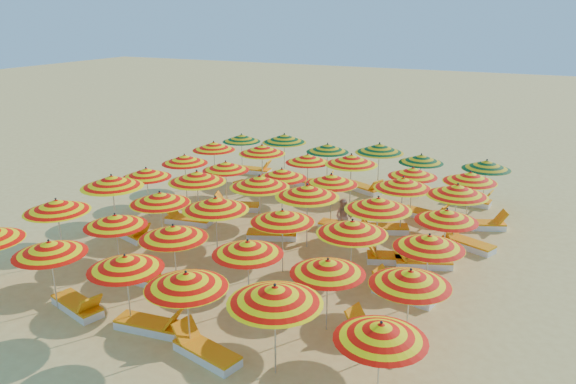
{
  "coord_description": "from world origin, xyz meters",
  "views": [
    {
      "loc": [
        7.95,
        -15.84,
        7.5
      ],
      "look_at": [
        0.0,
        0.5,
        1.6
      ],
      "focal_mm": 35.0,
      "sensor_mm": 36.0,
      "label": 1
    }
  ],
  "objects_px": {
    "umbrella_7": "(115,220)",
    "umbrella_19": "(197,177)",
    "lounger_10": "(422,262)",
    "lounger_18": "(254,170)",
    "umbrella_24": "(185,159)",
    "lounger_12": "(344,227)",
    "umbrella_15": "(282,216)",
    "umbrella_30": "(214,146)",
    "umbrella_25": "(226,166)",
    "lounger_7": "(188,220)",
    "umbrella_9": "(248,248)",
    "umbrella_10": "(328,267)",
    "lounger_11": "(237,206)",
    "lounger_6": "(403,292)",
    "umbrella_32": "(308,158)",
    "umbrella_11": "(410,278)",
    "umbrella_34": "(413,172)",
    "umbrella_18": "(146,173)",
    "lounger_14": "(467,243)",
    "umbrella_29": "(457,190)",
    "lounger_3": "(134,274)",
    "umbrella_2": "(125,263)",
    "umbrella_5": "(381,332)",
    "umbrella_31": "(262,149)",
    "umbrella_12": "(112,181)",
    "umbrella_17": "(429,242)",
    "umbrella_35": "(470,177)",
    "lounger_0": "(78,306)",
    "umbrella_33": "(351,160)",
    "lounger_20": "(364,188)",
    "umbrella_13": "(160,198)",
    "umbrella_21": "(307,191)",
    "umbrella_8": "(173,232)",
    "lounger_13": "(382,228)",
    "umbrella_3": "(186,280)",
    "umbrella_16": "(352,227)",
    "umbrella_20": "(259,182)",
    "umbrella_26": "(282,173)",
    "umbrella_1": "(49,248)",
    "lounger_21": "(470,201)",
    "umbrella_22": "(378,204)",
    "lounger_2": "(206,351)",
    "umbrella_14": "(216,204)",
    "lounger_17": "(482,225)",
    "umbrella_36": "(241,138)",
    "umbrella_37": "(284,138)",
    "beachgoer_b": "(344,218)",
    "lounger_5": "(131,234)",
    "lounger_4": "(379,337)",
    "lounger_9": "(393,258)",
    "umbrella_6": "(56,206)",
    "umbrella_39": "(379,148)"
  },
  "relations": [
    {
      "from": "lounger_12",
      "to": "lounger_11",
      "type": "bearing_deg",
      "value": 175.66
    },
    {
      "from": "umbrella_20",
      "to": "umbrella_26",
      "type": "bearing_deg",
      "value": 92.12
    },
    {
      "from": "umbrella_24",
      "to": "lounger_12",
      "type": "distance_m",
      "value": 7.25
    },
    {
      "from": "umbrella_8",
      "to": "lounger_18",
      "type": "xyz_separation_m",
      "value": [
        -3.89,
        11.36,
        -1.61
      ]
    },
    {
      "from": "umbrella_24",
      "to": "lounger_11",
      "type": "bearing_deg",
      "value": -2.9
    },
    {
      "from": "umbrella_36",
      "to": "umbrella_37",
      "type": "distance_m",
      "value": 2.29
    },
    {
      "from": "umbrella_8",
      "to": "umbrella_34",
      "type": "height_order",
      "value": "umbrella_8"
    },
    {
      "from": "umbrella_29",
      "to": "umbrella_34",
      "type": "relative_size",
      "value": 1.02
    },
    {
      "from": "lounger_10",
      "to": "lounger_18",
      "type": "height_order",
      "value": "same"
    },
    {
      "from": "umbrella_9",
      "to": "umbrella_10",
      "type": "distance_m",
      "value": 2.25
    },
    {
      "from": "umbrella_11",
      "to": "umbrella_36",
      "type": "relative_size",
      "value": 0.96
    },
    {
      "from": "umbrella_20",
      "to": "lounger_17",
      "type": "bearing_deg",
      "value": 29.59
    },
    {
      "from": "lounger_9",
      "to": "lounger_11",
      "type": "relative_size",
      "value": 1.0
    },
    {
      "from": "umbrella_1",
      "to": "lounger_21",
      "type": "distance_m",
      "value": 15.91
    },
    {
      "from": "umbrella_7",
      "to": "umbrella_33",
      "type": "distance_m",
      "value": 9.62
    },
    {
      "from": "lounger_12",
      "to": "lounger_18",
      "type": "relative_size",
      "value": 0.98
    },
    {
      "from": "umbrella_11",
      "to": "lounger_12",
      "type": "distance_m",
      "value": 7.43
    },
    {
      "from": "lounger_6",
      "to": "umbrella_32",
      "type": "bearing_deg",
      "value": -38.28
    },
    {
      "from": "umbrella_15",
      "to": "umbrella_30",
      "type": "height_order",
      "value": "umbrella_30"
    },
    {
      "from": "umbrella_7",
      "to": "umbrella_37",
      "type": "bearing_deg",
      "value": 90.27
    },
    {
      "from": "umbrella_15",
      "to": "lounger_0",
      "type": "height_order",
      "value": "umbrella_15"
    },
    {
      "from": "umbrella_2",
      "to": "umbrella_5",
      "type": "relative_size",
      "value": 1.04
    },
    {
      "from": "umbrella_13",
      "to": "umbrella_21",
      "type": "distance_m",
      "value": 4.72
    },
    {
      "from": "umbrella_10",
      "to": "umbrella_15",
      "type": "distance_m",
      "value": 3.42
    },
    {
      "from": "umbrella_11",
      "to": "umbrella_31",
      "type": "height_order",
      "value": "umbrella_31"
    },
    {
      "from": "umbrella_14",
      "to": "umbrella_10",
      "type": "bearing_deg",
      "value": -25.66
    },
    {
      "from": "lounger_2",
      "to": "lounger_4",
      "type": "bearing_deg",
      "value": -132.24
    },
    {
      "from": "umbrella_12",
      "to": "umbrella_17",
      "type": "bearing_deg",
      "value": -0.03
    },
    {
      "from": "umbrella_34",
      "to": "lounger_7",
      "type": "height_order",
      "value": "umbrella_34"
    },
    {
      "from": "lounger_20",
      "to": "lounger_17",
      "type": "bearing_deg",
      "value": 1.11
    },
    {
      "from": "lounger_5",
      "to": "lounger_21",
      "type": "relative_size",
      "value": 1.03
    },
    {
      "from": "umbrella_2",
      "to": "lounger_10",
      "type": "height_order",
      "value": "umbrella_2"
    },
    {
      "from": "umbrella_5",
      "to": "umbrella_15",
      "type": "relative_size",
      "value": 0.86
    },
    {
      "from": "umbrella_11",
      "to": "umbrella_25",
      "type": "distance_m",
      "value": 11.02
    },
    {
      "from": "umbrella_3",
      "to": "umbrella_25",
      "type": "height_order",
      "value": "umbrella_3"
    },
    {
      "from": "umbrella_25",
      "to": "lounger_7",
      "type": "relative_size",
      "value": 1.24
    },
    {
      "from": "umbrella_22",
      "to": "lounger_2",
      "type": "height_order",
      "value": "umbrella_22"
    },
    {
      "from": "lounger_13",
      "to": "umbrella_3",
      "type": "bearing_deg",
      "value": 54.77
    },
    {
      "from": "umbrella_32",
      "to": "lounger_14",
      "type": "bearing_deg",
      "value": -19.28
    },
    {
      "from": "umbrella_33",
      "to": "lounger_20",
      "type": "distance_m",
      "value": 2.77
    },
    {
      "from": "umbrella_6",
      "to": "umbrella_39",
      "type": "xyz_separation_m",
      "value": [
        6.68,
        11.2,
        0.07
      ]
    },
    {
      "from": "umbrella_2",
      "to": "umbrella_12",
      "type": "xyz_separation_m",
      "value": [
        -4.44,
        4.4,
        0.25
      ]
    },
    {
      "from": "umbrella_16",
      "to": "umbrella_32",
      "type": "height_order",
      "value": "umbrella_16"
    },
    {
      "from": "lounger_18",
      "to": "lounger_20",
      "type": "xyz_separation_m",
      "value": [
        5.72,
        -0.44,
        0.0
      ]
    },
    {
      "from": "umbrella_11",
      "to": "umbrella_18",
      "type": "height_order",
      "value": "umbrella_11"
    },
    {
      "from": "lounger_0",
      "to": "beachgoer_b",
      "type": "relative_size",
      "value": 1.39
    },
    {
      "from": "umbrella_24",
      "to": "lounger_3",
      "type": "bearing_deg",
      "value": -66.57
    },
    {
      "from": "umbrella_35",
      "to": "lounger_0",
      "type": "bearing_deg",
      "value": -126.51
    },
    {
      "from": "umbrella_29",
      "to": "umbrella_9",
      "type": "bearing_deg",
      "value": -120.85
    },
    {
      "from": "umbrella_7",
      "to": "umbrella_19",
      "type": "xyz_separation_m",
      "value": [
        -0.04,
        4.18,
        0.21
      ]
    }
  ]
}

